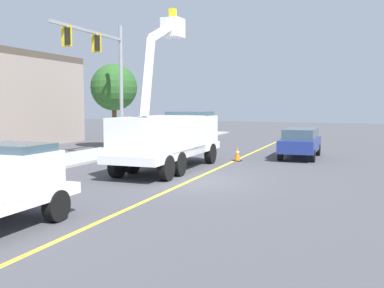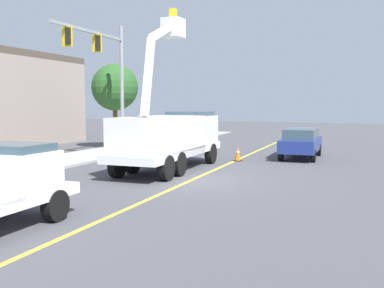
{
  "view_description": "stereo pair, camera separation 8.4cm",
  "coord_description": "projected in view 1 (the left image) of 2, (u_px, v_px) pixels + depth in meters",
  "views": [
    {
      "loc": [
        -15.47,
        -7.87,
        3.07
      ],
      "look_at": [
        1.28,
        0.41,
        1.4
      ],
      "focal_mm": 41.64,
      "sensor_mm": 36.0,
      "label": 1
    },
    {
      "loc": [
        -15.43,
        -7.94,
        3.07
      ],
      "look_at": [
        1.28,
        0.41,
        1.4
      ],
      "focal_mm": 41.64,
      "sensor_mm": 36.0,
      "label": 2
    }
  ],
  "objects": [
    {
      "name": "sidewalk_far_side",
      "position": [
        14.0,
        170.0,
        20.56
      ],
      "size": [
        60.06,
        9.55,
        0.12
      ],
      "primitive_type": "cube",
      "rotation": [
        0.0,
        0.0,
        0.1
      ],
      "color": "#9E9E99",
      "rests_on": "ground"
    },
    {
      "name": "ground",
      "position": [
        187.0,
        182.0,
        17.56
      ],
      "size": [
        120.0,
        120.0,
        0.0
      ],
      "primitive_type": "plane",
      "color": "#47474C"
    },
    {
      "name": "street_tree_right",
      "position": [
        114.0,
        88.0,
        30.83
      ],
      "size": [
        3.22,
        3.22,
        5.85
      ],
      "color": "brown",
      "rests_on": "ground"
    },
    {
      "name": "utility_bucket_truck",
      "position": [
        170.0,
        135.0,
        20.9
      ],
      "size": [
        8.41,
        3.3,
        7.64
      ],
      "color": "white",
      "rests_on": "ground"
    },
    {
      "name": "traffic_signal_mast",
      "position": [
        104.0,
        64.0,
        25.62
      ],
      "size": [
        6.84,
        0.93,
        7.87
      ],
      "color": "gray",
      "rests_on": "ground"
    },
    {
      "name": "lane_centre_stripe",
      "position": [
        187.0,
        182.0,
        17.55
      ],
      "size": [
        49.77,
        5.13,
        0.01
      ],
      "primitive_type": "cube",
      "rotation": [
        0.0,
        0.0,
        0.1
      ],
      "color": "yellow",
      "rests_on": "ground"
    },
    {
      "name": "traffic_cone_mid_front",
      "position": [
        237.0,
        154.0,
        24.11
      ],
      "size": [
        0.4,
        0.4,
        0.8
      ],
      "color": "black",
      "rests_on": "ground"
    },
    {
      "name": "passing_minivan",
      "position": [
        300.0,
        141.0,
        25.43
      ],
      "size": [
        4.97,
        2.37,
        1.69
      ],
      "color": "navy",
      "rests_on": "ground"
    }
  ]
}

